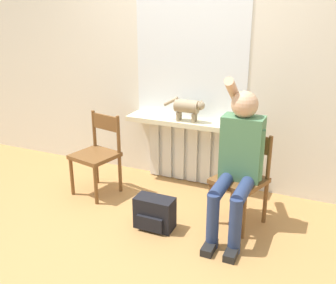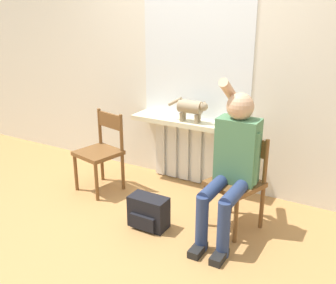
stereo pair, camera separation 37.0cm
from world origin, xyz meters
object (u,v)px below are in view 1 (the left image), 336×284
Objects in this scene: person at (239,157)px; chair_right at (242,178)px; cat at (188,107)px; backpack at (154,213)px; chair_left at (97,153)px.

chair_right is at bearing 83.83° from person.
cat reaches higher than backpack.
chair_left is 1.02m from cat.
chair_left is at bearing 175.43° from person.
person is at bearing 24.21° from backpack.
backpack is at bearing -13.62° from chair_left.
chair_right is at bearing -35.42° from cat.
chair_left is at bearing -160.36° from chair_right.
chair_right reaches higher than backpack.
backpack is at bearing -155.79° from person.
chair_left is 1.00× the size of chair_right.
chair_left is 1.84× the size of cat.
person is at bearing 7.83° from chair_left.
chair_left is 0.62× the size of person.
backpack is at bearing -128.55° from chair_right.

